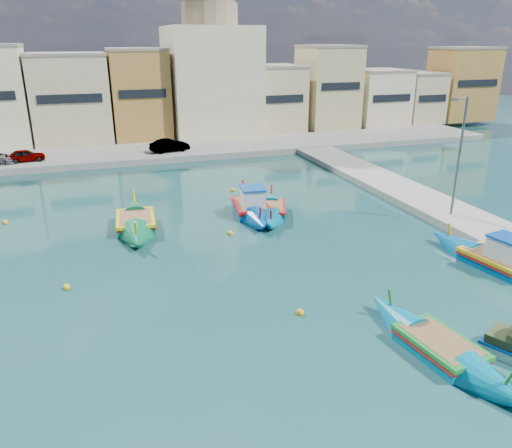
{
  "coord_description": "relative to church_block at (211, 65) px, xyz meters",
  "views": [
    {
      "loc": [
        -4.52,
        -19.08,
        11.28
      ],
      "look_at": [
        4.0,
        6.0,
        1.4
      ],
      "focal_mm": 35.0,
      "sensor_mm": 36.0,
      "label": 1
    }
  ],
  "objects": [
    {
      "name": "ground",
      "position": [
        -10.0,
        -40.0,
        -8.41
      ],
      "size": [
        160.0,
        160.0,
        0.0
      ],
      "primitive_type": "plane",
      "color": "#164242",
      "rests_on": "ground"
    },
    {
      "name": "north_quay",
      "position": [
        -10.0,
        -8.0,
        -8.11
      ],
      "size": [
        80.0,
        8.0,
        0.6
      ],
      "primitive_type": "cube",
      "color": "gray",
      "rests_on": "ground"
    },
    {
      "name": "luzzu_blue_cabin",
      "position": [
        -4.45,
        -28.42,
        -8.03
      ],
      "size": [
        3.25,
        8.88,
        3.07
      ],
      "color": "#0055A8",
      "rests_on": "ground"
    },
    {
      "name": "parked_cars",
      "position": [
        -17.05,
        -9.5,
        -7.2
      ],
      "size": [
        20.46,
        2.44,
        1.28
      ],
      "color": "#4C1919",
      "rests_on": "north_quay"
    },
    {
      "name": "luzzu_cyan_mid",
      "position": [
        -3.2,
        -28.99,
        -8.17
      ],
      "size": [
        4.41,
        7.83,
        2.27
      ],
      "color": "#007896",
      "rests_on": "ground"
    },
    {
      "name": "luzzu_blue_south",
      "position": [
        -2.78,
        -46.13,
        -8.16
      ],
      "size": [
        2.81,
        8.38,
        2.37
      ],
      "color": "#007DA4",
      "rests_on": "ground"
    },
    {
      "name": "north_townhouses",
      "position": [
        -3.32,
        -0.64,
        -3.41
      ],
      "size": [
        83.2,
        7.87,
        10.19
      ],
      "color": "#C7B78A",
      "rests_on": "ground"
    },
    {
      "name": "luzzu_turquoise_cabin",
      "position": [
        5.01,
        -40.79,
        -8.06
      ],
      "size": [
        3.41,
        9.26,
        2.91
      ],
      "color": "#0061A2",
      "rests_on": "ground"
    },
    {
      "name": "mooring_buoys",
      "position": [
        -8.1,
        -32.44,
        -8.33
      ],
      "size": [
        26.06,
        19.21,
        0.36
      ],
      "color": "yellow",
      "rests_on": "ground"
    },
    {
      "name": "church_block",
      "position": [
        0.0,
        0.0,
        0.0
      ],
      "size": [
        10.0,
        10.0,
        19.1
      ],
      "color": "beige",
      "rests_on": "ground"
    },
    {
      "name": "luzzu_green",
      "position": [
        -12.22,
        -28.74,
        -8.11
      ],
      "size": [
        2.95,
        8.93,
        2.76
      ],
      "color": "#0A7347",
      "rests_on": "ground"
    },
    {
      "name": "quay_street_lamp",
      "position": [
        7.44,
        -34.0,
        -4.07
      ],
      "size": [
        1.18,
        0.16,
        8.0
      ],
      "color": "#595B60",
      "rests_on": "ground"
    }
  ]
}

